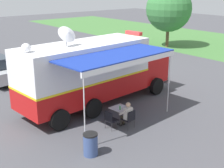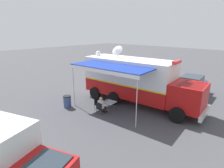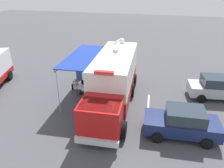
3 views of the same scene
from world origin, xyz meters
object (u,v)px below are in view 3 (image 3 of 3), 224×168
Objects in this scene: trash_bin at (79,74)px; car_behind_truck at (217,87)px; command_truck at (113,79)px; folding_chair_at_table at (74,88)px; folding_chair_beside_table at (84,85)px; folding_table at (83,88)px; car_far_corner at (182,122)px; seated_responder at (77,86)px; water_bottle at (82,85)px.

trash_bin is 0.21× the size of car_behind_truck.
command_truck is 8.04m from car_behind_truck.
folding_chair_at_table is 0.20× the size of car_behind_truck.
folding_chair_beside_table is at bearing 122.65° from trash_bin.
folding_chair_beside_table reaches higher than folding_table.
command_truck is 11.11× the size of folding_chair_at_table.
trash_bin is at bearing -38.55° from command_truck.
trash_bin is at bearing -2.31° from car_behind_truck.
trash_bin reaches higher than folding_chair_beside_table.
folding_chair_at_table is 8.70m from car_far_corner.
car_far_corner is (-7.65, 3.83, 0.37)m from folding_chair_beside_table.
command_truck reaches higher than car_behind_truck.
seated_responder reaches higher than folding_chair_beside_table.
car_behind_truck is at bearing 177.69° from trash_bin.
car_far_corner is (2.68, 5.36, 0.00)m from car_behind_truck.
command_truck is at bearing 141.45° from trash_bin.
seated_responder is at bearing -12.06° from folding_table.
command_truck is 3.70m from folding_chair_at_table.
folding_chair_beside_table is at bearing -123.10° from folding_chair_at_table.
folding_chair_at_table is 2.85m from trash_bin.
seated_responder is 10.86m from car_behind_truck.
folding_table is 0.99× the size of folding_chair_beside_table.
command_truck is 7.73× the size of seated_responder.
trash_bin is at bearing -73.65° from folding_chair_at_table.
seated_responder is (0.29, 0.72, 0.14)m from folding_chair_beside_table.
car_far_corner is (-8.93, 5.83, 0.42)m from trash_bin.
folding_table is 0.69× the size of seated_responder.
folding_chair_at_table is 0.70× the size of seated_responder.
trash_bin is (4.17, -3.32, -1.49)m from command_truck.
water_bottle is at bearing 117.94° from trash_bin.
car_far_corner is at bearing 63.44° from car_behind_truck.
water_bottle is at bearing -177.57° from seated_responder.
seated_responder is at bearing 110.02° from trash_bin.
folding_chair_beside_table is at bearing 8.43° from car_behind_truck.
water_bottle is 0.26× the size of folding_chair_at_table.
car_behind_truck reaches higher than water_bottle.
water_bottle is 0.26× the size of folding_chair_beside_table.
folding_chair_at_table is 0.23m from seated_responder.
seated_responder is at bearing 67.97° from folding_chair_beside_table.
seated_responder is at bearing 11.96° from car_behind_truck.
water_bottle is at bearing -22.65° from car_far_corner.
folding_chair_beside_table is at bearing -26.59° from car_far_corner.
command_truck is 3.48m from seated_responder.
folding_chair_at_table is at bearing 4.86° from seated_responder.
car_behind_truck is at bearing -166.62° from folding_table.
command_truck is 5.49m from car_far_corner.
car_far_corner reaches higher than seated_responder.
car_behind_truck reaches higher than folding_chair_beside_table.
car_behind_truck reaches higher than folding_table.
folding_table is 0.92m from folding_chair_beside_table.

